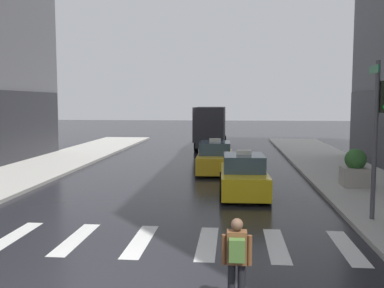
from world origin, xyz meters
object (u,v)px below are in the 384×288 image
taxi_second (215,158)px  planter_mid_block (355,169)px  traffic_light_pole (379,118)px  taxi_lead (243,176)px  pedestrian_with_backpack (237,256)px  box_truck (211,126)px

taxi_second → planter_mid_block: (6.15, -4.12, 0.15)m
traffic_light_pole → taxi_lead: traffic_light_pole is taller
pedestrian_with_backpack → planter_mid_block: planter_mid_block is taller
box_truck → pedestrian_with_backpack: bearing=-86.0°
box_truck → pedestrian_with_backpack: (1.82, -26.02, -0.88)m
traffic_light_pole → box_truck: size_ratio=0.64×
taxi_second → planter_mid_block: taxi_second is taller
taxi_lead → pedestrian_with_backpack: (-0.36, -9.83, 0.25)m
taxi_lead → box_truck: 16.38m
traffic_light_pole → planter_mid_block: (0.83, 5.32, -2.38)m
box_truck → pedestrian_with_backpack: size_ratio=4.58×
traffic_light_pole → taxi_second: (-5.31, 9.44, -2.53)m
traffic_light_pole → taxi_second: traffic_light_pole is taller
taxi_second → pedestrian_with_backpack: (1.03, -15.31, 0.25)m
planter_mid_block → taxi_lead: bearing=-164.1°
taxi_lead → box_truck: bearing=97.6°
taxi_second → box_truck: bearing=94.2°
taxi_second → planter_mid_block: bearing=-33.9°
traffic_light_pole → pedestrian_with_backpack: traffic_light_pole is taller
box_truck → traffic_light_pole: bearing=-73.2°
traffic_light_pole → taxi_lead: (-3.93, 3.96, -2.53)m
pedestrian_with_backpack → traffic_light_pole: bearing=53.8°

